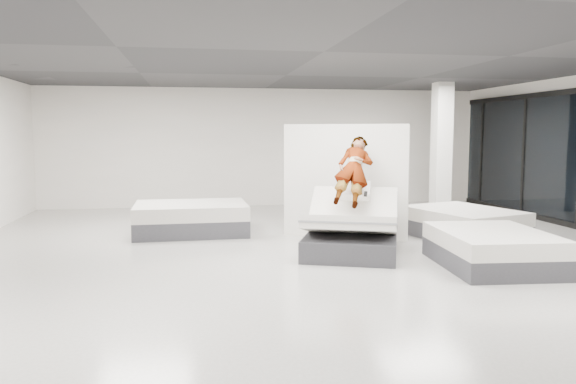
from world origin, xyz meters
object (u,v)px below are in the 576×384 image
at_px(remote, 366,194).
at_px(flat_bed_right_near, 492,249).
at_px(divider_panel, 345,182).
at_px(flat_bed_left_far, 191,218).
at_px(hero_bed, 352,231).
at_px(person, 354,181).
at_px(flat_bed_right_far, 463,223).
at_px(column, 441,149).

relative_size(remote, flat_bed_right_near, 0.07).
relative_size(divider_panel, flat_bed_left_far, 1.07).
distance_m(hero_bed, person, 0.87).
bearing_deg(flat_bed_left_far, hero_bed, -42.08).
bearing_deg(flat_bed_right_near, remote, 144.59).
relative_size(flat_bed_right_far, flat_bed_right_near, 1.14).
bearing_deg(column, flat_bed_right_near, -106.82).
distance_m(person, flat_bed_left_far, 3.55).
relative_size(hero_bed, divider_panel, 0.98).
relative_size(remote, column, 0.04).
xyz_separation_m(hero_bed, column, (3.39, 4.00, 1.23)).
distance_m(remote, column, 5.24).
relative_size(person, flat_bed_left_far, 0.73).
xyz_separation_m(remote, flat_bed_right_far, (2.28, 1.10, -0.73)).
distance_m(hero_bed, column, 5.39).
height_order(hero_bed, flat_bed_right_far, hero_bed).
bearing_deg(person, column, 69.37).
bearing_deg(person, hero_bed, -90.00).
relative_size(remote, divider_panel, 0.06).
xyz_separation_m(person, divider_panel, (0.14, 1.08, -0.11)).
bearing_deg(hero_bed, column, 49.70).
height_order(divider_panel, column, column).
height_order(person, divider_panel, divider_panel).
distance_m(flat_bed_right_far, flat_bed_left_far, 5.29).
distance_m(hero_bed, divider_panel, 1.56).
xyz_separation_m(remote, column, (3.20, 4.11, 0.60)).
bearing_deg(person, flat_bed_left_far, 163.64).
bearing_deg(flat_bed_left_far, flat_bed_right_far, -15.19).
xyz_separation_m(flat_bed_right_far, column, (0.92, 3.01, 1.32)).
relative_size(hero_bed, person, 1.45).
bearing_deg(flat_bed_right_near, hero_bed, 145.08).
distance_m(divider_panel, flat_bed_right_far, 2.40).
bearing_deg(remote, person, 122.15).
bearing_deg(divider_panel, flat_bed_left_far, -172.15).
distance_m(flat_bed_right_far, flat_bed_right_near, 2.34).
xyz_separation_m(divider_panel, flat_bed_right_far, (2.23, -0.38, -0.80)).
bearing_deg(flat_bed_right_far, flat_bed_right_near, -106.72).
bearing_deg(flat_bed_right_near, person, 137.49).
height_order(divider_panel, flat_bed_left_far, divider_panel).
bearing_deg(remote, flat_bed_right_near, -14.54).
relative_size(hero_bed, column, 0.73).
relative_size(divider_panel, column, 0.74).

